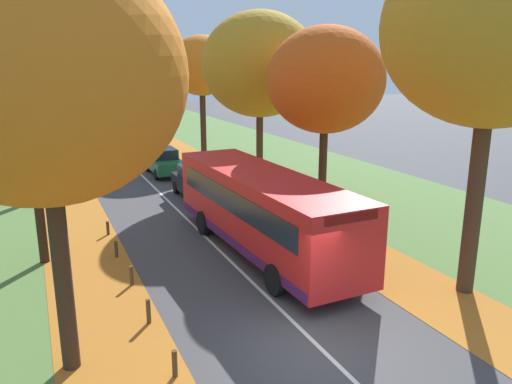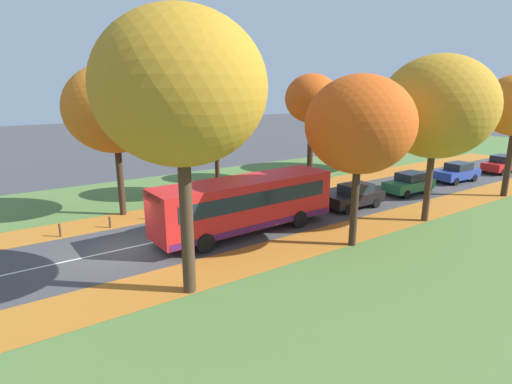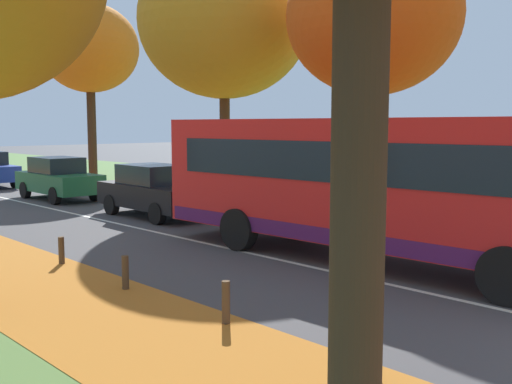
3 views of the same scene
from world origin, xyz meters
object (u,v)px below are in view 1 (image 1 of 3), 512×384
Objects in this scene: tree_left_near at (28,114)px; car_green_following at (164,161)px; bollard_fourth at (132,276)px; tree_left_mid at (21,62)px; bollard_second at (175,364)px; tree_right_near at (326,80)px; bus at (262,208)px; tree_right_far at (202,66)px; car_blue_third_in_line at (138,145)px; car_grey_trailing at (112,125)px; car_red_fourth_in_line at (125,133)px; tree_right_nearest at (494,28)px; bollard_third at (148,311)px; car_black_lead at (197,182)px; bollard_fifth at (116,249)px; bollard_sixth at (108,228)px; tree_left_nearest at (42,76)px; tree_right_mid at (260,65)px.

tree_left_near reaches higher than car_green_following.
car_green_following is at bearing 72.36° from bollard_fourth.
bollard_second is (2.51, -17.23, -6.48)m from tree_left_mid.
tree_right_near reaches higher than bus.
tree_right_far is 7.47m from car_blue_third_in_line.
car_blue_third_in_line reaches higher than bollard_fourth.
bus is at bearing -89.96° from car_grey_trailing.
bus is at bearing -90.07° from car_red_fourth_in_line.
car_blue_third_in_line is (-4.53, 26.79, -6.84)m from tree_right_nearest.
tree_right_far is 13.74× the size of bollard_fourth.
car_grey_trailing is (7.39, 23.83, -5.99)m from tree_left_mid.
tree_right_near is at bearing 35.69° from bollard_third.
bollard_fifth is at bearing -127.71° from car_black_lead.
tree_left_near reaches higher than bollard_third.
car_grey_trailing reaches higher than bollard_sixth.
bollard_fifth is at bearing -13.53° from tree_left_near.
tree_left_near is at bearing 112.72° from bollard_third.
bus is (4.95, -1.74, 1.40)m from bollard_fifth.
tree_right_nearest is 2.43× the size of car_blue_third_in_line.
bollard_fifth is at bearing -117.26° from tree_right_far.
bus reaches higher than bollard_fourth.
bollard_fourth is at bearing -170.28° from bus.
car_green_following is at bearing 59.10° from tree_left_near.
car_red_fourth_in_line is at bearing 90.44° from car_black_lead.
car_green_following is (4.88, 10.21, 0.53)m from bollard_sixth.
tree_left_nearest is 9.12m from bollard_fifth.
tree_left_mid is 2.07× the size of car_blue_third_in_line.
car_grey_trailing is at bearing 77.46° from tree_left_near.
bollard_sixth is at bearing -105.30° from car_blue_third_in_line.
tree_right_near is at bearing -48.23° from car_black_lead.
tree_left_near is 1.66× the size of car_blue_third_in_line.
bollard_fourth is 0.15× the size of car_black_lead.
bollard_second is (2.41, -8.30, -4.81)m from tree_left_near.
tree_right_mid is 19.96m from car_red_fourth_in_line.
bollard_fourth is 1.11× the size of bollard_sixth.
bollard_sixth is at bearing -69.83° from tree_left_mid.
bollard_second is 2.58m from bollard_third.
tree_left_mid is 11.77m from bollard_fifth.
car_red_fourth_in_line reaches higher than bollard_fifth.
tree_right_nearest is 15.93m from car_black_lead.
tree_left_mid is 12.74× the size of bollard_third.
car_blue_third_in_line is (4.75, 19.66, 0.51)m from bollard_fifth.
bollard_third is (-9.53, -6.84, -5.66)m from tree_right_near.
bollard_sixth is 0.13× the size of car_grey_trailing.
bollard_fifth is (2.36, -0.57, -4.83)m from tree_left_near.
tree_left_nearest reaches higher than tree_right_near.
car_blue_third_in_line is (-0.39, 13.01, 0.00)m from car_black_lead.
bollard_fifth is at bearing 72.53° from tree_left_nearest.
car_red_fourth_in_line is at bearing 78.07° from tree_left_nearest.
tree_left_mid reaches higher than bus.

